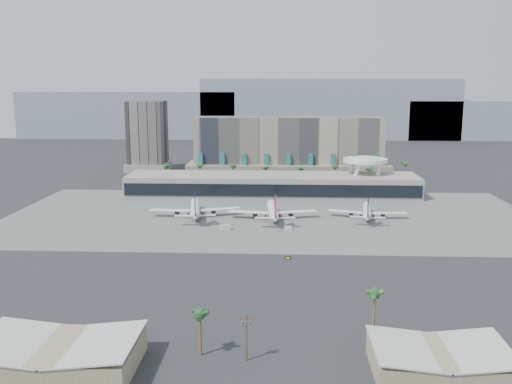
{
  "coord_description": "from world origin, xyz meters",
  "views": [
    {
      "loc": [
        6.22,
        -221.22,
        64.73
      ],
      "look_at": [
        -6.19,
        40.0,
        14.84
      ],
      "focal_mm": 40.0,
      "sensor_mm": 36.0,
      "label": 1
    }
  ],
  "objects_px": {
    "service_vehicle_a": "(225,228)",
    "taxiway_sign": "(288,258)",
    "utility_pole": "(246,332)",
    "service_vehicle_b": "(288,228)",
    "airliner_left": "(195,209)",
    "airliner_centre": "(273,211)",
    "airliner_right": "(367,211)"
  },
  "relations": [
    {
      "from": "airliner_right",
      "to": "service_vehicle_a",
      "type": "relative_size",
      "value": 8.72
    },
    {
      "from": "service_vehicle_a",
      "to": "taxiway_sign",
      "type": "relative_size",
      "value": 1.9
    },
    {
      "from": "utility_pole",
      "to": "taxiway_sign",
      "type": "height_order",
      "value": "utility_pole"
    },
    {
      "from": "airliner_right",
      "to": "service_vehicle_a",
      "type": "distance_m",
      "value": 71.78
    },
    {
      "from": "service_vehicle_a",
      "to": "taxiway_sign",
      "type": "xyz_separation_m",
      "value": [
        27.79,
        -42.27,
        -0.57
      ]
    },
    {
      "from": "airliner_centre",
      "to": "service_vehicle_b",
      "type": "height_order",
      "value": "airliner_centre"
    },
    {
      "from": "airliner_left",
      "to": "service_vehicle_b",
      "type": "relative_size",
      "value": 14.75
    },
    {
      "from": "utility_pole",
      "to": "airliner_left",
      "type": "distance_m",
      "value": 151.6
    },
    {
      "from": "service_vehicle_b",
      "to": "taxiway_sign",
      "type": "height_order",
      "value": "service_vehicle_b"
    },
    {
      "from": "airliner_centre",
      "to": "service_vehicle_a",
      "type": "xyz_separation_m",
      "value": [
        -20.98,
        -22.65,
        -2.82
      ]
    },
    {
      "from": "utility_pole",
      "to": "airliner_right",
      "type": "distance_m",
      "value": 156.21
    },
    {
      "from": "airliner_centre",
      "to": "taxiway_sign",
      "type": "xyz_separation_m",
      "value": [
        6.81,
        -64.93,
        -3.39
      ]
    },
    {
      "from": "airliner_right",
      "to": "taxiway_sign",
      "type": "xyz_separation_m",
      "value": [
        -39.09,
        -68.24,
        -2.91
      ]
    },
    {
      "from": "taxiway_sign",
      "to": "airliner_centre",
      "type": "bearing_deg",
      "value": 87.14
    },
    {
      "from": "service_vehicle_a",
      "to": "service_vehicle_b",
      "type": "bearing_deg",
      "value": -16.34
    },
    {
      "from": "airliner_left",
      "to": "service_vehicle_a",
      "type": "height_order",
      "value": "airliner_left"
    },
    {
      "from": "utility_pole",
      "to": "airliner_centre",
      "type": "relative_size",
      "value": 0.27
    },
    {
      "from": "airliner_left",
      "to": "utility_pole",
      "type": "bearing_deg",
      "value": -85.5
    },
    {
      "from": "airliner_left",
      "to": "airliner_centre",
      "type": "height_order",
      "value": "airliner_left"
    },
    {
      "from": "service_vehicle_b",
      "to": "taxiway_sign",
      "type": "distance_m",
      "value": 43.71
    },
    {
      "from": "airliner_centre",
      "to": "service_vehicle_b",
      "type": "relative_size",
      "value": 14.37
    },
    {
      "from": "airliner_right",
      "to": "taxiway_sign",
      "type": "height_order",
      "value": "airliner_right"
    },
    {
      "from": "airliner_centre",
      "to": "taxiway_sign",
      "type": "distance_m",
      "value": 65.37
    },
    {
      "from": "airliner_right",
      "to": "service_vehicle_b",
      "type": "relative_size",
      "value": 12.56
    },
    {
      "from": "airliner_right",
      "to": "taxiway_sign",
      "type": "bearing_deg",
      "value": -112.45
    },
    {
      "from": "airliner_left",
      "to": "airliner_centre",
      "type": "distance_m",
      "value": 38.48
    },
    {
      "from": "taxiway_sign",
      "to": "service_vehicle_b",
      "type": "bearing_deg",
      "value": 80.6
    },
    {
      "from": "service_vehicle_a",
      "to": "service_vehicle_b",
      "type": "xyz_separation_m",
      "value": [
        28.21,
        1.43,
        -0.3
      ]
    },
    {
      "from": "service_vehicle_b",
      "to": "service_vehicle_a",
      "type": "bearing_deg",
      "value": 178.59
    },
    {
      "from": "utility_pole",
      "to": "airliner_left",
      "type": "xyz_separation_m",
      "value": [
        -34.77,
        147.53,
        -3.1
      ]
    },
    {
      "from": "utility_pole",
      "to": "airliner_centre",
      "type": "distance_m",
      "value": 144.88
    },
    {
      "from": "utility_pole",
      "to": "taxiway_sign",
      "type": "relative_size",
      "value": 5.06
    }
  ]
}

